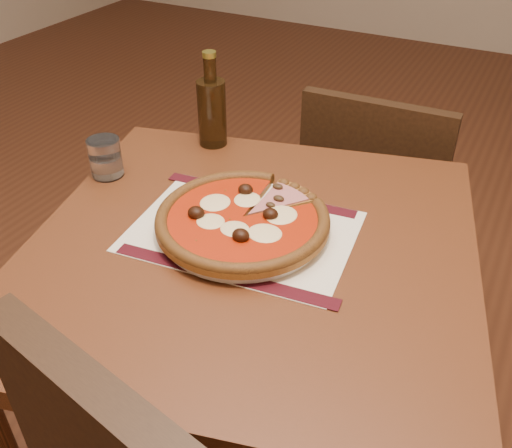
{
  "coord_description": "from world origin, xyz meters",
  "views": [
    {
      "loc": [
        1.21,
        -1.45,
        1.38
      ],
      "look_at": [
        0.82,
        -0.7,
        0.78
      ],
      "focal_mm": 40.0,
      "sensor_mm": 36.0,
      "label": 1
    }
  ],
  "objects": [
    {
      "name": "placemat",
      "position": [
        0.79,
        -0.7,
        0.75
      ],
      "size": [
        0.43,
        0.33,
        0.0
      ],
      "primitive_type": "cube",
      "rotation": [
        0.0,
        0.0,
        0.11
      ],
      "color": "silver",
      "rests_on": "table"
    },
    {
      "name": "table",
      "position": [
        0.82,
        -0.72,
        0.65
      ],
      "size": [
        0.97,
        0.97,
        0.75
      ],
      "rotation": [
        0.0,
        0.0,
        0.24
      ],
      "color": "#622D17",
      "rests_on": "ground"
    },
    {
      "name": "plate",
      "position": [
        0.79,
        -0.7,
        0.76
      ],
      "size": [
        0.3,
        0.3,
        0.02
      ],
      "primitive_type": "cylinder",
      "color": "white",
      "rests_on": "placemat"
    },
    {
      "name": "chair_far",
      "position": [
        0.87,
        -0.07,
        0.47
      ],
      "size": [
        0.4,
        0.4,
        0.82
      ],
      "rotation": [
        0.0,
        0.0,
        3.17
      ],
      "color": "black",
      "rests_on": "ground"
    },
    {
      "name": "bottle",
      "position": [
        0.55,
        -0.42,
        0.84
      ],
      "size": [
        0.07,
        0.07,
        0.22
      ],
      "color": "#321F0C",
      "rests_on": "table"
    },
    {
      "name": "water_glass",
      "position": [
        0.43,
        -0.65,
        0.79
      ],
      "size": [
        0.09,
        0.09,
        0.08
      ],
      "primitive_type": "cylinder",
      "rotation": [
        0.0,
        0.0,
        0.33
      ],
      "color": "white",
      "rests_on": "table"
    },
    {
      "name": "ham_slice",
      "position": [
        0.84,
        -0.62,
        0.78
      ],
      "size": [
        0.1,
        0.15,
        0.02
      ],
      "rotation": [
        0.0,
        0.0,
        1.23
      ],
      "color": "#A16527",
      "rests_on": "plate"
    },
    {
      "name": "pizza",
      "position": [
        0.79,
        -0.7,
        0.78
      ],
      "size": [
        0.32,
        0.32,
        0.04
      ],
      "color": "#A16527",
      "rests_on": "plate"
    }
  ]
}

